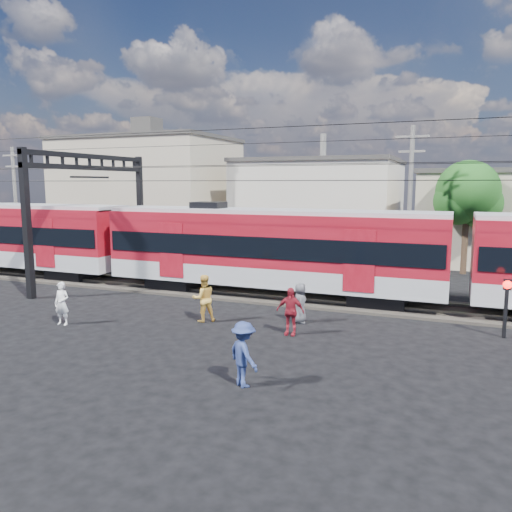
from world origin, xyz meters
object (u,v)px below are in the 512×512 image
object	(u,v)px
pedestrian_c	(244,354)
commuter_train	(274,247)
pedestrian_a	(62,303)
crossing_signal	(507,297)

from	to	relation	value
pedestrian_c	commuter_train	bearing A→B (deg)	-39.03
pedestrian_a	crossing_signal	xyz separation A→B (m)	(15.61, 4.42, 0.63)
pedestrian_a	pedestrian_c	bearing A→B (deg)	-23.22
commuter_train	pedestrian_a	distance (m)	9.64
commuter_train	crossing_signal	bearing A→B (deg)	-17.23
commuter_train	pedestrian_c	size ratio (longest dim) A/B	28.37
commuter_train	pedestrian_a	size ratio (longest dim) A/B	30.28
pedestrian_a	commuter_train	bearing A→B (deg)	45.88
pedestrian_c	crossing_signal	bearing A→B (deg)	-97.80
pedestrian_a	pedestrian_c	distance (m)	9.21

